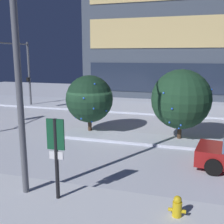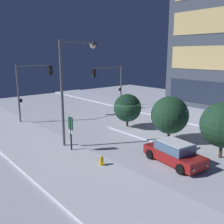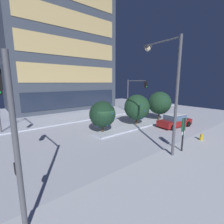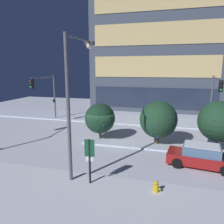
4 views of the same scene
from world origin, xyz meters
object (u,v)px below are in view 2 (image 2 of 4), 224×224
(fire_hydrant, at_px, (101,162))
(decorated_tree_right_of_median, at_px, (170,115))
(car_near, at_px, (174,153))
(decorated_tree_median, at_px, (127,108))
(street_lamp_arched, at_px, (71,79))
(decorated_tree_left_of_median, at_px, (223,125))
(parking_info_sign, at_px, (71,130))
(traffic_light_corner_far_left, at_px, (110,79))
(traffic_light_corner_near_left, at_px, (32,82))

(fire_hydrant, distance_m, decorated_tree_right_of_median, 7.72)
(car_near, xyz_separation_m, fire_hydrant, (-2.66, -4.11, -0.35))
(fire_hydrant, xyz_separation_m, decorated_tree_median, (-5.49, 7.56, 1.66))
(decorated_tree_median, height_order, decorated_tree_right_of_median, decorated_tree_right_of_median)
(fire_hydrant, xyz_separation_m, decorated_tree_right_of_median, (-0.36, 7.47, 1.89))
(street_lamp_arched, bearing_deg, decorated_tree_left_of_median, -48.62)
(street_lamp_arched, xyz_separation_m, parking_info_sign, (1.12, -0.87, -3.61))
(fire_hydrant, xyz_separation_m, decorated_tree_left_of_median, (4.23, 7.40, 2.05))
(traffic_light_corner_far_left, xyz_separation_m, decorated_tree_left_of_median, (18.00, -4.87, -1.49))
(traffic_light_corner_near_left, height_order, fire_hydrant, traffic_light_corner_near_left)
(traffic_light_corner_near_left, xyz_separation_m, decorated_tree_right_of_median, (13.82, 5.75, -1.98))
(car_near, height_order, traffic_light_corner_far_left, traffic_light_corner_far_left)
(car_near, height_order, decorated_tree_median, decorated_tree_median)
(traffic_light_corner_far_left, bearing_deg, traffic_light_corner_near_left, -2.19)
(fire_hydrant, bearing_deg, traffic_light_corner_far_left, 138.31)
(traffic_light_corner_near_left, height_order, decorated_tree_right_of_median, traffic_light_corner_near_left)
(street_lamp_arched, bearing_deg, decorated_tree_right_of_median, -28.23)
(fire_hydrant, distance_m, parking_info_sign, 3.85)
(fire_hydrant, bearing_deg, decorated_tree_right_of_median, 92.74)
(traffic_light_corner_near_left, relative_size, decorated_tree_left_of_median, 1.55)
(decorated_tree_right_of_median, bearing_deg, car_near, -48.09)
(car_near, distance_m, traffic_light_corner_near_left, 17.37)
(car_near, relative_size, decorated_tree_right_of_median, 1.20)
(traffic_light_corner_far_left, relative_size, fire_hydrant, 7.51)
(decorated_tree_median, distance_m, decorated_tree_left_of_median, 9.73)
(parking_info_sign, xyz_separation_m, decorated_tree_median, (-1.89, 7.60, 0.31))
(traffic_light_corner_near_left, distance_m, decorated_tree_left_of_median, 19.35)
(car_near, bearing_deg, decorated_tree_right_of_median, 139.73)
(street_lamp_arched, bearing_deg, parking_info_sign, -122.81)
(parking_info_sign, xyz_separation_m, decorated_tree_left_of_median, (7.83, 7.45, 0.70))
(street_lamp_arched, distance_m, decorated_tree_left_of_median, 11.48)
(street_lamp_arched, relative_size, decorated_tree_right_of_median, 2.16)
(car_near, bearing_deg, street_lamp_arched, -148.17)
(car_near, xyz_separation_m, traffic_light_corner_far_left, (-16.43, 8.16, 3.19))
(fire_hydrant, height_order, decorated_tree_left_of_median, decorated_tree_left_of_median)
(traffic_light_corner_near_left, xyz_separation_m, parking_info_sign, (10.58, -1.77, -2.52))
(parking_info_sign, bearing_deg, decorated_tree_median, 11.70)
(parking_info_sign, distance_m, decorated_tree_right_of_median, 8.21)
(parking_info_sign, distance_m, decorated_tree_left_of_median, 10.83)
(traffic_light_corner_near_left, relative_size, street_lamp_arched, 0.75)
(decorated_tree_median, bearing_deg, decorated_tree_left_of_median, -0.90)
(traffic_light_corner_far_left, bearing_deg, decorated_tree_median, 60.37)
(traffic_light_corner_far_left, bearing_deg, parking_info_sign, 39.56)
(car_near, xyz_separation_m, decorated_tree_left_of_median, (1.57, 3.29, 1.70))
(street_lamp_arched, height_order, parking_info_sign, street_lamp_arched)
(traffic_light_corner_far_left, bearing_deg, street_lamp_arched, 38.35)
(traffic_light_corner_near_left, xyz_separation_m, decorated_tree_left_of_median, (18.41, 5.68, -1.82))
(car_near, relative_size, parking_info_sign, 1.71)
(traffic_light_corner_near_left, height_order, decorated_tree_median, traffic_light_corner_near_left)
(car_near, xyz_separation_m, parking_info_sign, (-6.26, -4.16, 1.00))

